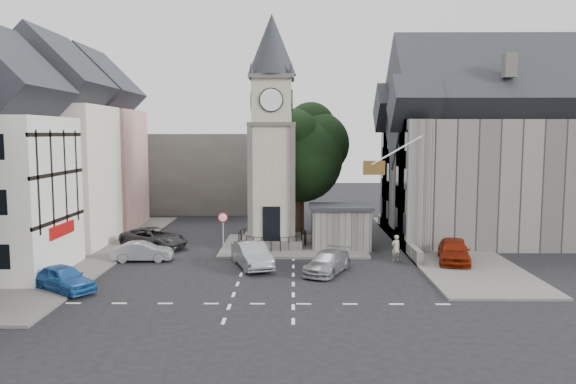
{
  "coord_description": "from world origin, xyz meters",
  "views": [
    {
      "loc": [
        1.51,
        -31.42,
        8.08
      ],
      "look_at": [
        1.15,
        5.0,
        4.25
      ],
      "focal_mm": 35.0,
      "sensor_mm": 36.0,
      "label": 1
    }
  ],
  "objects_px": {
    "clock_tower": "(272,133)",
    "stone_shelter": "(340,227)",
    "pedestrian": "(396,248)",
    "car_east_red": "(454,251)",
    "car_west_blue": "(64,278)"
  },
  "relations": [
    {
      "from": "clock_tower",
      "to": "stone_shelter",
      "type": "bearing_deg",
      "value": -5.84
    },
    {
      "from": "clock_tower",
      "to": "pedestrian",
      "type": "height_order",
      "value": "clock_tower"
    },
    {
      "from": "clock_tower",
      "to": "car_east_red",
      "type": "relative_size",
      "value": 3.5
    },
    {
      "from": "clock_tower",
      "to": "car_east_red",
      "type": "distance_m",
      "value": 14.52
    },
    {
      "from": "car_east_red",
      "to": "pedestrian",
      "type": "distance_m",
      "value": 3.56
    },
    {
      "from": "stone_shelter",
      "to": "car_east_red",
      "type": "height_order",
      "value": "stone_shelter"
    },
    {
      "from": "stone_shelter",
      "to": "car_east_red",
      "type": "xyz_separation_m",
      "value": [
        6.7,
        -4.5,
        -0.76
      ]
    },
    {
      "from": "clock_tower",
      "to": "car_east_red",
      "type": "height_order",
      "value": "clock_tower"
    },
    {
      "from": "car_west_blue",
      "to": "car_east_red",
      "type": "bearing_deg",
      "value": -36.88
    },
    {
      "from": "car_west_blue",
      "to": "stone_shelter",
      "type": "bearing_deg",
      "value": -17.37
    },
    {
      "from": "clock_tower",
      "to": "car_east_red",
      "type": "xyz_separation_m",
      "value": [
        11.5,
        -4.99,
        -7.33
      ]
    },
    {
      "from": "stone_shelter",
      "to": "car_east_red",
      "type": "relative_size",
      "value": 0.93
    },
    {
      "from": "car_east_red",
      "to": "pedestrian",
      "type": "relative_size",
      "value": 2.79
    },
    {
      "from": "stone_shelter",
      "to": "car_west_blue",
      "type": "bearing_deg",
      "value": -143.89
    },
    {
      "from": "car_west_blue",
      "to": "pedestrian",
      "type": "distance_m",
      "value": 19.6
    }
  ]
}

